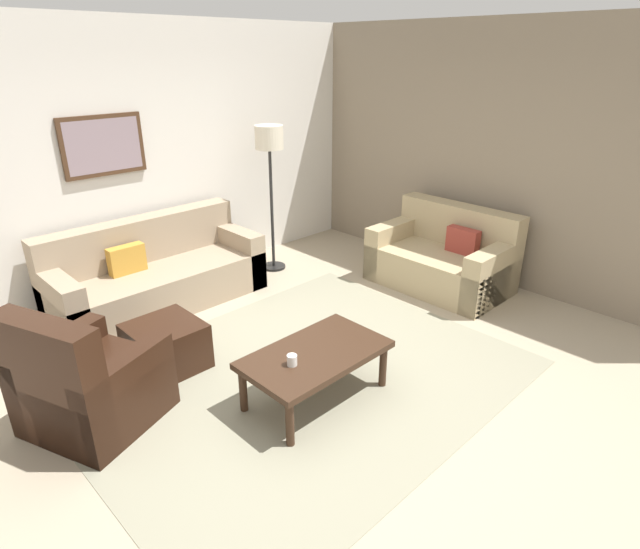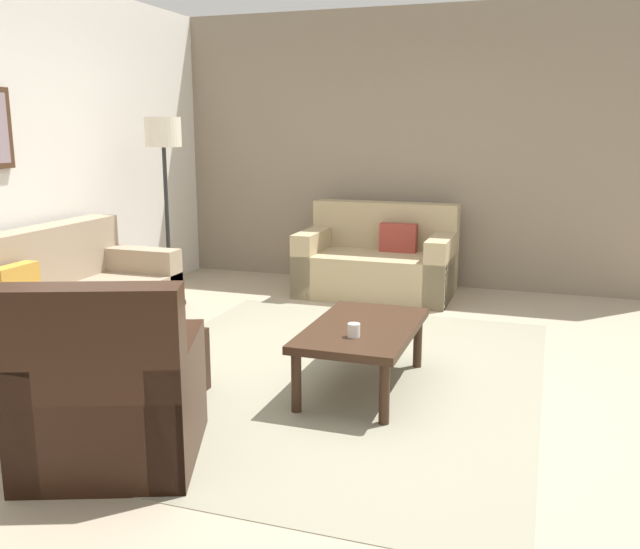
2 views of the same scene
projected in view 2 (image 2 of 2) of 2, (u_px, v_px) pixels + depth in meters
name	position (u px, v px, depth m)	size (l,w,h in m)	color
ground_plane	(326.00, 377.00, 4.53)	(8.00, 8.00, 0.00)	tan
stone_feature_panel	(418.00, 149.00, 7.01)	(0.12, 5.20, 2.80)	gray
area_rug	(326.00, 376.00, 4.53)	(3.43, 2.73, 0.01)	gray
couch_main	(45.00, 312.00, 4.99)	(2.15, 0.86, 0.88)	gray
couch_loveseat	(379.00, 263.00, 6.80)	(0.92, 1.47, 0.88)	tan
armchair_leather	(110.00, 406.00, 3.29)	(1.03, 1.03, 0.95)	black
ottoman	(147.00, 368.00, 4.12)	(0.56, 0.56, 0.40)	black
coffee_table	(363.00, 333.00, 4.27)	(1.10, 0.64, 0.41)	#382316
cup	(354.00, 330.00, 4.03)	(0.07, 0.07, 0.08)	white
lamp_standing	(164.00, 152.00, 6.10)	(0.32, 0.32, 1.71)	black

